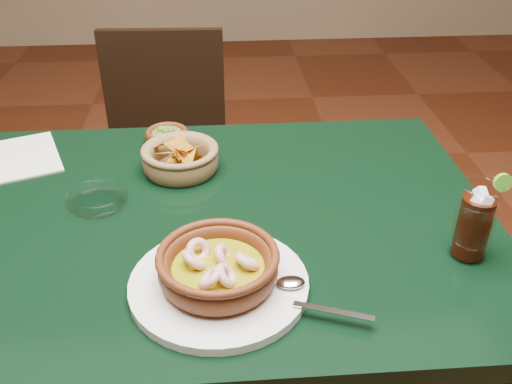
{
  "coord_description": "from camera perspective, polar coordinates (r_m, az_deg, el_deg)",
  "views": [
    {
      "loc": [
        0.07,
        -0.91,
        1.37
      ],
      "look_at": [
        0.14,
        -0.02,
        0.81
      ],
      "focal_mm": 40.0,
      "sensor_mm": 36.0,
      "label": 1
    }
  ],
  "objects": [
    {
      "name": "dining_chair",
      "position": [
        1.85,
        -9.02,
        2.99
      ],
      "size": [
        0.42,
        0.42,
        0.87
      ],
      "color": "black",
      "rests_on": "ground"
    },
    {
      "name": "chip_basket",
      "position": [
        1.24,
        -7.56,
        3.35
      ],
      "size": [
        0.2,
        0.2,
        0.1
      ],
      "color": "olive",
      "rests_on": "dining_table"
    },
    {
      "name": "paper_menu",
      "position": [
        1.4,
        -22.39,
        3.25
      ],
      "size": [
        0.22,
        0.25,
        0.0
      ],
      "color": "beige",
      "rests_on": "dining_table"
    },
    {
      "name": "glass_ashtray",
      "position": [
        1.17,
        -15.63,
        -0.62
      ],
      "size": [
        0.13,
        0.13,
        0.03
      ],
      "color": "white",
      "rests_on": "dining_table"
    },
    {
      "name": "shrimp_plate",
      "position": [
        0.92,
        -3.75,
        -7.95
      ],
      "size": [
        0.37,
        0.29,
        0.08
      ],
      "color": "silver",
      "rests_on": "dining_table"
    },
    {
      "name": "dining_table",
      "position": [
        1.17,
        -7.0,
        -6.38
      ],
      "size": [
        1.2,
        0.8,
        0.75
      ],
      "color": "black",
      "rests_on": "ground"
    },
    {
      "name": "cola_drink",
      "position": [
        1.03,
        21.02,
        -2.81
      ],
      "size": [
        0.14,
        0.14,
        0.16
      ],
      "color": "white",
      "rests_on": "dining_table"
    },
    {
      "name": "guacamole_ramekin",
      "position": [
        1.36,
        -8.89,
        5.51
      ],
      "size": [
        0.12,
        0.12,
        0.04
      ],
      "color": "#461C0B",
      "rests_on": "dining_table"
    }
  ]
}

